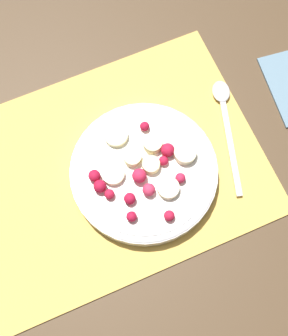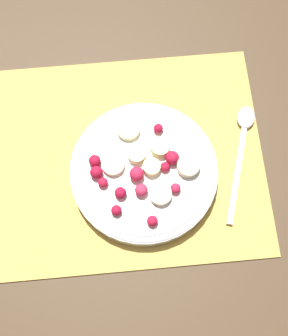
# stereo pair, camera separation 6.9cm
# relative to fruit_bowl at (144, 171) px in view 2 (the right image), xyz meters

# --- Properties ---
(ground_plane) EXTENTS (3.00, 3.00, 0.00)m
(ground_plane) POSITION_rel_fruit_bowl_xyz_m (-0.05, 0.03, -0.02)
(ground_plane) COLOR #4C3823
(placemat) EXTENTS (0.47, 0.35, 0.01)m
(placemat) POSITION_rel_fruit_bowl_xyz_m (-0.05, 0.03, -0.02)
(placemat) COLOR #E0B251
(placemat) RESTS_ON ground_plane
(fruit_bowl) EXTENTS (0.22, 0.22, 0.05)m
(fruit_bowl) POSITION_rel_fruit_bowl_xyz_m (0.00, 0.00, 0.00)
(fruit_bowl) COLOR white
(fruit_bowl) RESTS_ON placemat
(spoon) EXTENTS (0.08, 0.19, 0.01)m
(spoon) POSITION_rel_fruit_bowl_xyz_m (0.16, 0.04, -0.01)
(spoon) COLOR silver
(spoon) RESTS_ON placemat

